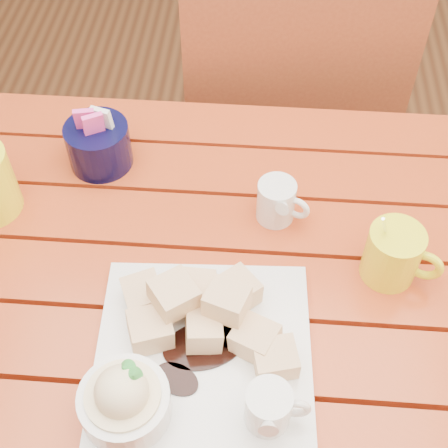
# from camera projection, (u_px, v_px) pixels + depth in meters

# --- Properties ---
(table) EXTENTS (1.20, 0.79, 0.75)m
(table) POSITION_uv_depth(u_px,v_px,m) (202.00, 317.00, 1.00)
(table) COLOR maroon
(table) RESTS_ON ground
(dessert_plate) EXTENTS (0.30, 0.30, 0.11)m
(dessert_plate) POSITION_uv_depth(u_px,v_px,m) (186.00, 360.00, 0.80)
(dessert_plate) COLOR white
(dessert_plate) RESTS_ON table
(coffee_mug_right) EXTENTS (0.11, 0.08, 0.13)m
(coffee_mug_right) POSITION_uv_depth(u_px,v_px,m) (394.00, 254.00, 0.89)
(coffee_mug_right) COLOR yellow
(coffee_mug_right) RESTS_ON table
(cream_pitcher) EXTENTS (0.09, 0.07, 0.07)m
(cream_pitcher) POSITION_uv_depth(u_px,v_px,m) (277.00, 201.00, 0.96)
(cream_pitcher) COLOR white
(cream_pitcher) RESTS_ON table
(sugar_caddy) EXTENTS (0.11, 0.11, 0.12)m
(sugar_caddy) POSITION_uv_depth(u_px,v_px,m) (99.00, 144.00, 1.04)
(sugar_caddy) COLOR black
(sugar_caddy) RESTS_ON table
(chair_far) EXTENTS (0.51, 0.51, 0.97)m
(chair_far) POSITION_uv_depth(u_px,v_px,m) (285.00, 113.00, 1.46)
(chair_far) COLOR brown
(chair_far) RESTS_ON ground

